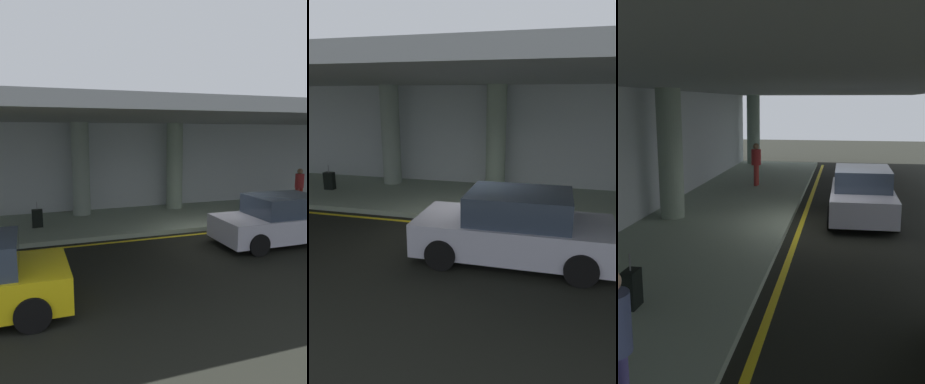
{
  "view_description": "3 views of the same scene",
  "coord_description": "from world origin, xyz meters",
  "views": [
    {
      "loc": [
        -6.02,
        -10.15,
        3.4
      ],
      "look_at": [
        -1.73,
        2.19,
        1.28
      ],
      "focal_mm": 34.29,
      "sensor_mm": 36.0,
      "label": 1
    },
    {
      "loc": [
        2.1,
        -8.32,
        3.4
      ],
      "look_at": [
        -0.48,
        1.59,
        0.72
      ],
      "focal_mm": 34.29,
      "sensor_mm": 36.0,
      "label": 2
    },
    {
      "loc": [
        -12.22,
        -0.42,
        3.4
      ],
      "look_at": [
        -0.89,
        1.38,
        1.15
      ],
      "focal_mm": 42.74,
      "sensor_mm": 36.0,
      "label": 3
    }
  ],
  "objects": [
    {
      "name": "ceiling_overhang",
      "position": [
        0.0,
        2.6,
        3.95
      ],
      "size": [
        28.0,
        13.2,
        0.3
      ],
      "primitive_type": "cube",
      "color": "gray",
      "rests_on": "support_column_far_left"
    },
    {
      "name": "ground_plane",
      "position": [
        0.0,
        0.0,
        0.0
      ],
      "size": [
        60.0,
        60.0,
        0.0
      ],
      "primitive_type": "plane",
      "color": "black"
    },
    {
      "name": "suitcase_upright_primary",
      "position": [
        -5.76,
        2.88,
        0.46
      ],
      "size": [
        0.36,
        0.22,
        0.9
      ],
      "rotation": [
        0.0,
        0.0,
        -0.48
      ],
      "color": "black",
      "rests_on": "sidewalk"
    },
    {
      "name": "support_column_left_mid",
      "position": [
        0.0,
        4.41,
        1.97
      ],
      "size": [
        0.69,
        0.69,
        3.65
      ],
      "primitive_type": "cylinder",
      "color": "gray",
      "rests_on": "sidewalk"
    },
    {
      "name": "terminal_back_wall",
      "position": [
        0.0,
        5.35,
        1.9
      ],
      "size": [
        26.0,
        0.3,
        3.8
      ],
      "primitive_type": "cube",
      "color": "#B0B8BB",
      "rests_on": "ground"
    },
    {
      "name": "support_column_far_left",
      "position": [
        -4.0,
        4.41,
        1.97
      ],
      "size": [
        0.69,
        0.69,
        3.65
      ],
      "primitive_type": "cylinder",
      "color": "gray",
      "rests_on": "sidewalk"
    },
    {
      "name": "car_silver",
      "position": [
        1.34,
        -1.0,
        0.71
      ],
      "size": [
        4.1,
        1.92,
        1.5
      ],
      "rotation": [
        0.0,
        0.0,
        3.08
      ],
      "color": "#B3B2C3",
      "rests_on": "ground"
    },
    {
      "name": "lane_stripe_yellow",
      "position": [
        0.0,
        0.7,
        0.0
      ],
      "size": [
        26.0,
        0.14,
        0.01
      ],
      "primitive_type": "cube",
      "color": "yellow",
      "rests_on": "ground"
    },
    {
      "name": "sidewalk",
      "position": [
        0.0,
        3.1,
        0.07
      ],
      "size": [
        26.0,
        4.2,
        0.15
      ],
      "primitive_type": "cube",
      "color": "gray",
      "rests_on": "ground"
    }
  ]
}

